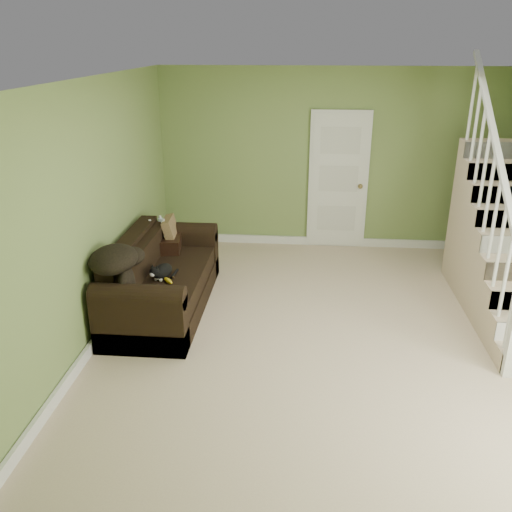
% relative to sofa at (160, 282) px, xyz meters
% --- Properties ---
extents(floor, '(5.00, 5.50, 0.01)m').
position_rel_sofa_xyz_m(floor, '(2.02, -0.45, -0.33)').
color(floor, '#C2A88C').
rests_on(floor, ground).
extents(ceiling, '(5.00, 5.50, 0.01)m').
position_rel_sofa_xyz_m(ceiling, '(2.02, -0.45, 2.27)').
color(ceiling, white).
rests_on(ceiling, wall_back).
extents(wall_back, '(5.00, 0.04, 2.60)m').
position_rel_sofa_xyz_m(wall_back, '(2.02, 2.30, 0.97)').
color(wall_back, '#77924E').
rests_on(wall_back, floor).
extents(wall_front, '(5.00, 0.04, 2.60)m').
position_rel_sofa_xyz_m(wall_front, '(2.02, -3.20, 0.97)').
color(wall_front, '#77924E').
rests_on(wall_front, floor).
extents(wall_left, '(0.04, 5.50, 2.60)m').
position_rel_sofa_xyz_m(wall_left, '(-0.48, -0.45, 0.97)').
color(wall_left, '#77924E').
rests_on(wall_left, floor).
extents(baseboard_back, '(5.00, 0.04, 0.12)m').
position_rel_sofa_xyz_m(baseboard_back, '(2.02, 2.27, -0.27)').
color(baseboard_back, white).
rests_on(baseboard_back, floor).
extents(baseboard_left, '(0.04, 5.50, 0.12)m').
position_rel_sofa_xyz_m(baseboard_left, '(-0.45, -0.45, -0.27)').
color(baseboard_left, white).
rests_on(baseboard_left, floor).
extents(door, '(0.86, 0.12, 2.02)m').
position_rel_sofa_xyz_m(door, '(2.12, 2.25, 0.68)').
color(door, white).
rests_on(door, floor).
extents(staircase, '(1.00, 2.51, 2.82)m').
position_rel_sofa_xyz_m(staircase, '(4.01, 0.51, 0.32)').
color(staircase, '#C2A88C').
rests_on(staircase, floor).
extents(sofa, '(0.93, 2.16, 0.86)m').
position_rel_sofa_xyz_m(sofa, '(0.00, 0.00, 0.00)').
color(sofa, black).
rests_on(sofa, floor).
extents(side_table, '(0.60, 0.60, 0.86)m').
position_rel_sofa_xyz_m(side_table, '(-0.17, 0.70, -0.00)').
color(side_table, black).
rests_on(side_table, floor).
extents(cat, '(0.25, 0.45, 0.22)m').
position_rel_sofa_xyz_m(cat, '(0.09, -0.20, 0.22)').
color(cat, black).
rests_on(cat, sofa).
extents(banana, '(0.15, 0.17, 0.05)m').
position_rel_sofa_xyz_m(banana, '(0.18, -0.31, 0.16)').
color(banana, yellow).
rests_on(banana, sofa).
extents(throw_pillow, '(0.23, 0.42, 0.42)m').
position_rel_sofa_xyz_m(throw_pillow, '(-0.02, 0.77, 0.32)').
color(throw_pillow, '#523621').
rests_on(throw_pillow, sofa).
extents(throw_blanket, '(0.52, 0.65, 0.25)m').
position_rel_sofa_xyz_m(throw_blanket, '(-0.26, -0.70, 0.56)').
color(throw_blanket, black).
rests_on(throw_blanket, sofa).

